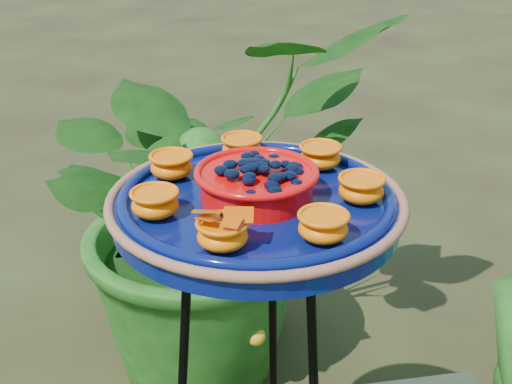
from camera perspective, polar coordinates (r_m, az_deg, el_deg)
feeder_dish at (r=1.06m, az=0.04°, el=-0.60°), size 0.45×0.45×0.10m
shrub_back_left at (r=1.91m, az=-4.32°, el=-0.68°), size 1.19×1.21×1.02m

